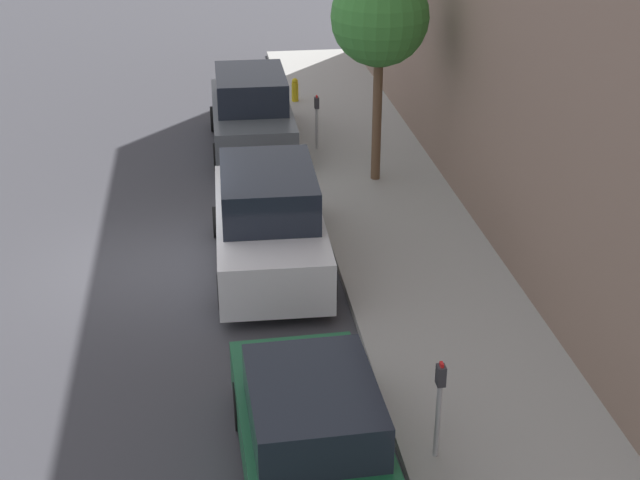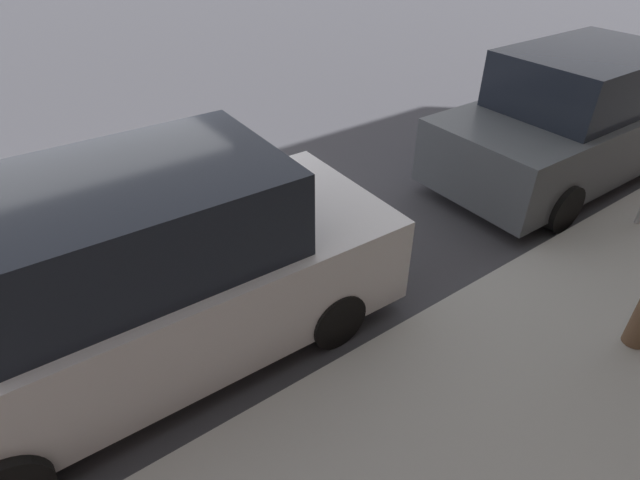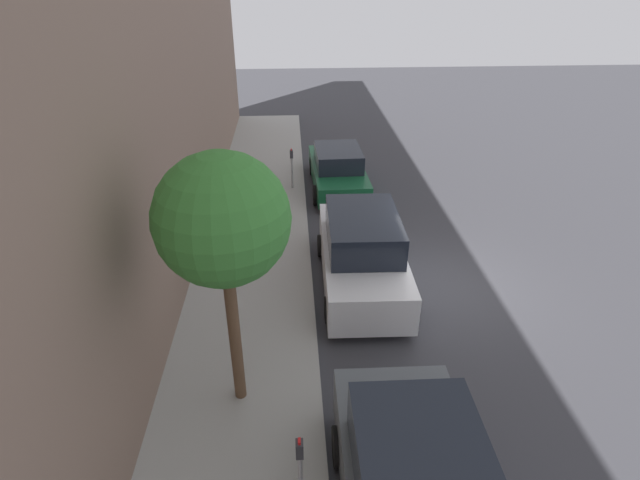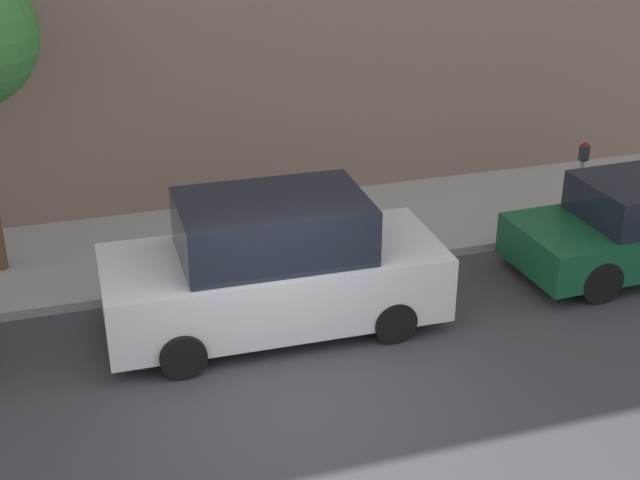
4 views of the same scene
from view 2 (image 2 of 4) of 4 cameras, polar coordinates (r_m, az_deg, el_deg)
name	(u,v)px [view 2 (image 2 of 4)]	position (r m, az deg, el deg)	size (l,w,h in m)	color
ground_plane	(120,238)	(7.24, -21.94, 0.25)	(60.00, 60.00, 0.00)	#38383D
parked_suv_second	(146,277)	(4.86, -19.30, -4.02)	(2.08, 4.84, 1.98)	silver
parked_suv_third	(575,120)	(8.83, 27.08, 12.15)	(2.08, 4.82, 1.98)	#4C5156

